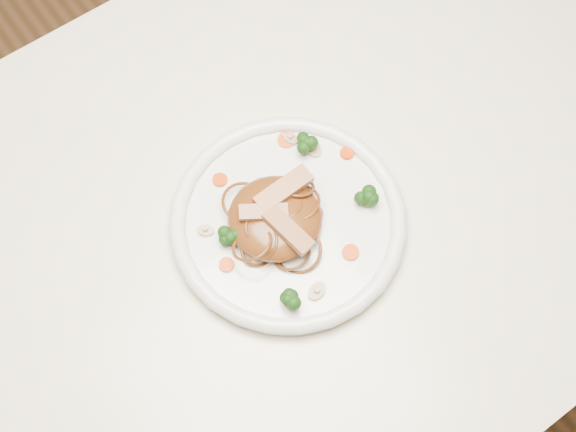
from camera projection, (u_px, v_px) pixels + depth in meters
ground at (273, 362)px, 1.67m from camera, size 4.00×4.00×0.00m
table at (264, 244)px, 1.08m from camera, size 1.20×0.80×0.75m
plate at (288, 223)px, 0.98m from camera, size 0.31×0.31×0.02m
noodle_mound at (275, 218)px, 0.95m from camera, size 0.13×0.13×0.04m
chicken_a at (284, 189)px, 0.94m from camera, size 0.08×0.03×0.01m
chicken_b at (264, 212)px, 0.93m from camera, size 0.06×0.05×0.01m
chicken_c at (288, 230)px, 0.92m from camera, size 0.03×0.07×0.01m
broccoli_0 at (304, 144)px, 1.00m from camera, size 0.03×0.03×0.03m
broccoli_1 at (230, 237)px, 0.94m from camera, size 0.03×0.03×0.03m
broccoli_2 at (292, 299)px, 0.91m from camera, size 0.03×0.03×0.03m
broccoli_3 at (368, 198)px, 0.97m from camera, size 0.03×0.03×0.03m
carrot_0 at (286, 140)px, 1.01m from camera, size 0.03×0.03×0.00m
carrot_1 at (226, 265)px, 0.94m from camera, size 0.02×0.02×0.00m
carrot_2 at (347, 153)px, 1.00m from camera, size 0.02×0.02×0.00m
carrot_3 at (220, 180)px, 0.99m from camera, size 0.02×0.02×0.00m
carrot_4 at (351, 252)px, 0.95m from camera, size 0.03×0.03×0.00m
mushroom_0 at (317, 291)px, 0.93m from camera, size 0.03×0.03×0.01m
mushroom_1 at (313, 148)px, 1.01m from camera, size 0.03×0.03×0.01m
mushroom_2 at (206, 231)px, 0.96m from camera, size 0.03×0.03×0.01m
mushroom_3 at (290, 138)px, 1.01m from camera, size 0.03×0.03×0.01m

